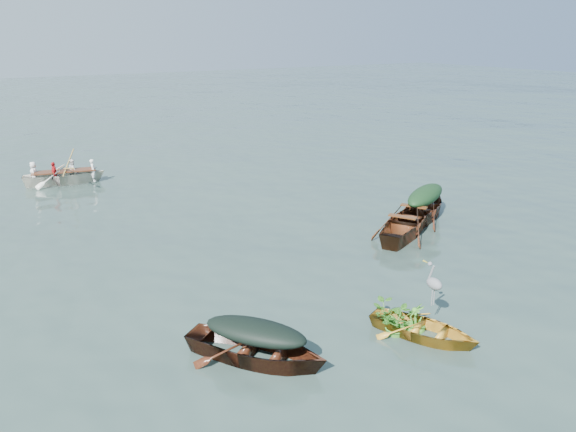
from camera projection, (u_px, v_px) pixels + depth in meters
name	position (u px, v px, depth m)	size (l,w,h in m)	color
ground	(365.00, 258.00, 15.10)	(140.00, 140.00, 0.00)	#344943
yellow_dinghy	(423.00, 337.00, 11.18)	(1.19, 2.74, 0.71)	gold
dark_covered_boat	(256.00, 361.00, 10.39)	(1.35, 3.64, 0.90)	#44240F
green_tarp_boat	(423.00, 219.00, 18.21)	(1.44, 4.62, 1.09)	#521F13
open_wooden_boat	(407.00, 233.00, 16.90)	(1.47, 4.73, 1.13)	#5E2A17
rowed_boat	(65.00, 184.00, 22.33)	(1.29, 4.31, 1.03)	white
dark_tarp_cover	(255.00, 330.00, 10.19)	(0.74, 2.00, 0.40)	black
green_tarp_cover	(425.00, 195.00, 17.96)	(0.79, 2.54, 0.52)	black
thwart_benches	(408.00, 215.00, 16.72)	(0.88, 2.37, 0.04)	#4E2912
heron	(434.00, 290.00, 11.39)	(0.28, 0.40, 0.92)	gray
dinghy_weeds	(400.00, 300.00, 11.29)	(0.70, 0.90, 0.60)	#2E6E1C
rowers	(63.00, 162.00, 22.05)	(1.16, 3.01, 0.76)	white
oars	(64.00, 171.00, 22.16)	(2.60, 0.60, 0.06)	#A6833E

